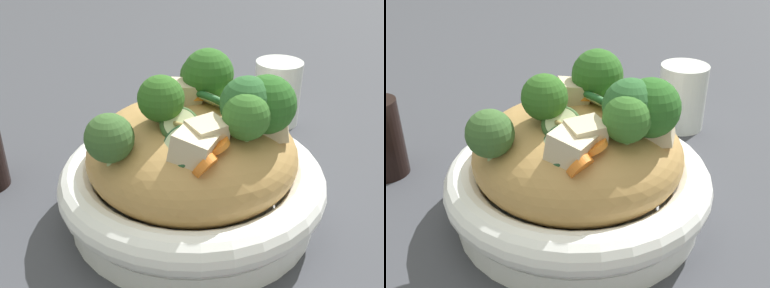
# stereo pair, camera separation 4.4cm
# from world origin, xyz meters

# --- Properties ---
(ground_plane) EXTENTS (3.00, 3.00, 0.00)m
(ground_plane) POSITION_xyz_m (0.00, 0.00, 0.00)
(ground_plane) COLOR #3A3B41
(serving_bowl) EXTENTS (0.26, 0.26, 0.06)m
(serving_bowl) POSITION_xyz_m (0.00, 0.00, 0.03)
(serving_bowl) COLOR white
(serving_bowl) RESTS_ON ground_plane
(noodle_heap) EXTENTS (0.20, 0.20, 0.10)m
(noodle_heap) POSITION_xyz_m (-0.00, 0.00, 0.07)
(noodle_heap) COLOR #B5894A
(noodle_heap) RESTS_ON serving_bowl
(broccoli_florets) EXTENTS (0.18, 0.17, 0.08)m
(broccoli_florets) POSITION_xyz_m (-0.02, 0.01, 0.13)
(broccoli_florets) COLOR #A4B978
(broccoli_florets) RESTS_ON serving_bowl
(carrot_coins) EXTENTS (0.09, 0.13, 0.03)m
(carrot_coins) POSITION_xyz_m (-0.03, 0.01, 0.11)
(carrot_coins) COLOR orange
(carrot_coins) RESTS_ON serving_bowl
(zucchini_slices) EXTENTS (0.10, 0.13, 0.04)m
(zucchini_slices) POSITION_xyz_m (0.00, 0.01, 0.11)
(zucchini_slices) COLOR beige
(zucchini_slices) RESTS_ON serving_bowl
(chicken_chunks) EXTENTS (0.12, 0.12, 0.04)m
(chicken_chunks) POSITION_xyz_m (-0.02, 0.03, 0.11)
(chicken_chunks) COLOR beige
(chicken_chunks) RESTS_ON serving_bowl
(drinking_glass) EXTENTS (0.06, 0.06, 0.09)m
(drinking_glass) POSITION_xyz_m (-0.09, -0.23, 0.04)
(drinking_glass) COLOR silver
(drinking_glass) RESTS_ON ground_plane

